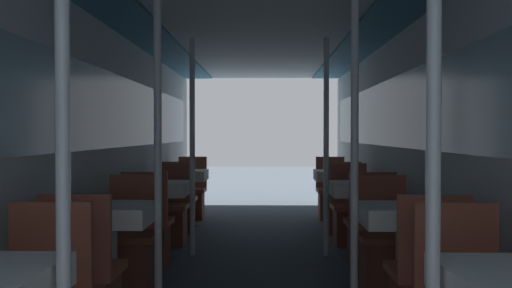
{
  "coord_description": "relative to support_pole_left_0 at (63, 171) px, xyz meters",
  "views": [
    {
      "loc": [
        0.07,
        -1.1,
        1.23
      ],
      "look_at": [
        0.0,
        2.61,
        1.16
      ],
      "focal_mm": 40.0,
      "sensor_mm": 36.0,
      "label": 1
    }
  ],
  "objects": [
    {
      "name": "chair_right_far_1",
      "position": [
        1.68,
        2.41,
        -0.81
      ],
      "size": [
        0.41,
        0.41,
        0.89
      ],
      "rotation": [
        0.0,
        0.0,
        3.14
      ],
      "color": "brown",
      "rests_on": "ground_plane"
    },
    {
      "name": "wall_left",
      "position": [
        -0.69,
        2.84,
        0.05
      ],
      "size": [
        0.05,
        10.41,
        2.18
      ],
      "color": "silver",
      "rests_on": "ground_plane"
    },
    {
      "name": "chair_left_far_1",
      "position": [
        -0.33,
        2.41,
        -0.81
      ],
      "size": [
        0.41,
        0.41,
        0.89
      ],
      "rotation": [
        0.0,
        0.0,
        3.14
      ],
      "color": "brown",
      "rests_on": "ground_plane"
    },
    {
      "name": "dining_table_left_2",
      "position": [
        -0.33,
        3.66,
        -0.47
      ],
      "size": [
        0.56,
        0.56,
        0.74
      ],
      "color": "#4C4C51",
      "rests_on": "ground_plane"
    },
    {
      "name": "chair_left_near_3",
      "position": [
        -0.33,
        4.91,
        -0.81
      ],
      "size": [
        0.41,
        0.41,
        0.89
      ],
      "color": "brown",
      "rests_on": "ground_plane"
    },
    {
      "name": "dining_table_left_1",
      "position": [
        -0.33,
        1.83,
        -0.47
      ],
      "size": [
        0.56,
        0.56,
        0.74
      ],
      "color": "#4C4C51",
      "rests_on": "ground_plane"
    },
    {
      "name": "support_pole_left_2",
      "position": [
        0.0,
        3.66,
        0.0
      ],
      "size": [
        0.05,
        0.05,
        2.18
      ],
      "color": "silver",
      "rests_on": "ground_plane"
    },
    {
      "name": "dining_table_right_2",
      "position": [
        1.68,
        3.66,
        -0.47
      ],
      "size": [
        0.56,
        0.56,
        0.74
      ],
      "color": "#4C4C51",
      "rests_on": "ground_plane"
    },
    {
      "name": "support_pole_right_0",
      "position": [
        1.35,
        0.0,
        0.0
      ],
      "size": [
        0.05,
        0.05,
        2.18
      ],
      "color": "silver",
      "rests_on": "ground_plane"
    },
    {
      "name": "support_pole_left_0",
      "position": [
        0.0,
        0.0,
        0.0
      ],
      "size": [
        0.05,
        0.05,
        2.18
      ],
      "color": "silver",
      "rests_on": "ground_plane"
    },
    {
      "name": "support_pole_right_1",
      "position": [
        1.35,
        1.83,
        0.0
      ],
      "size": [
        0.05,
        0.05,
        2.18
      ],
      "color": "silver",
      "rests_on": "ground_plane"
    },
    {
      "name": "chair_left_near_2",
      "position": [
        -0.33,
        3.08,
        -0.81
      ],
      "size": [
        0.41,
        0.41,
        0.89
      ],
      "color": "brown",
      "rests_on": "ground_plane"
    },
    {
      "name": "ceiling_panel",
      "position": [
        0.67,
        2.84,
        1.13
      ],
      "size": [
        2.73,
        10.41,
        0.07
      ],
      "color": "silver",
      "rests_on": "wall_left"
    },
    {
      "name": "chair_right_far_2",
      "position": [
        1.68,
        4.24,
        -0.81
      ],
      "size": [
        0.41,
        0.41,
        0.89
      ],
      "rotation": [
        0.0,
        0.0,
        3.14
      ],
      "color": "brown",
      "rests_on": "ground_plane"
    },
    {
      "name": "chair_left_far_3",
      "position": [
        -0.33,
        6.06,
        -0.81
      ],
      "size": [
        0.41,
        0.41,
        0.89
      ],
      "rotation": [
        0.0,
        0.0,
        3.14
      ],
      "color": "brown",
      "rests_on": "ground_plane"
    },
    {
      "name": "wall_right",
      "position": [
        2.04,
        2.84,
        0.05
      ],
      "size": [
        0.05,
        10.41,
        2.18
      ],
      "color": "silver",
      "rests_on": "ground_plane"
    },
    {
      "name": "dining_table_right_1",
      "position": [
        1.68,
        1.83,
        -0.47
      ],
      "size": [
        0.56,
        0.56,
        0.74
      ],
      "color": "#4C4C51",
      "rests_on": "ground_plane"
    },
    {
      "name": "support_pole_left_1",
      "position": [
        0.0,
        1.83,
        0.0
      ],
      "size": [
        0.05,
        0.05,
        2.18
      ],
      "color": "silver",
      "rests_on": "ground_plane"
    },
    {
      "name": "chair_right_near_3",
      "position": [
        1.68,
        4.91,
        -0.81
      ],
      "size": [
        0.41,
        0.41,
        0.89
      ],
      "color": "brown",
      "rests_on": "ground_plane"
    },
    {
      "name": "dining_table_left_3",
      "position": [
        -0.33,
        5.49,
        -0.47
      ],
      "size": [
        0.56,
        0.56,
        0.74
      ],
      "color": "#4C4C51",
      "rests_on": "ground_plane"
    },
    {
      "name": "chair_left_far_2",
      "position": [
        -0.33,
        4.24,
        -0.81
      ],
      "size": [
        0.41,
        0.41,
        0.89
      ],
      "rotation": [
        0.0,
        0.0,
        3.14
      ],
      "color": "brown",
      "rests_on": "ground_plane"
    },
    {
      "name": "support_pole_right_2",
      "position": [
        1.35,
        3.66,
        0.0
      ],
      "size": [
        0.05,
        0.05,
        2.18
      ],
      "color": "silver",
      "rests_on": "ground_plane"
    },
    {
      "name": "chair_right_near_2",
      "position": [
        1.68,
        3.08,
        -0.81
      ],
      "size": [
        0.41,
        0.41,
        0.89
      ],
      "color": "brown",
      "rests_on": "ground_plane"
    },
    {
      "name": "chair_right_far_3",
      "position": [
        1.68,
        6.06,
        -0.81
      ],
      "size": [
        0.41,
        0.41,
        0.89
      ],
      "rotation": [
        0.0,
        0.0,
        3.14
      ],
      "color": "brown",
      "rests_on": "ground_plane"
    },
    {
      "name": "dining_table_right_3",
      "position": [
        1.68,
        5.49,
        -0.47
      ],
      "size": [
        0.56,
        0.56,
        0.74
      ],
      "color": "#4C4C51",
      "rests_on": "ground_plane"
    }
  ]
}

